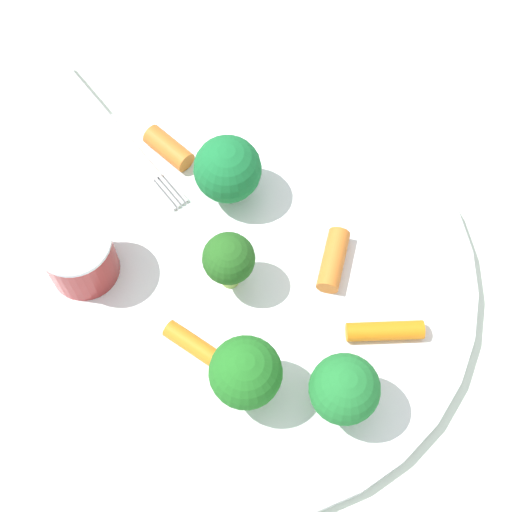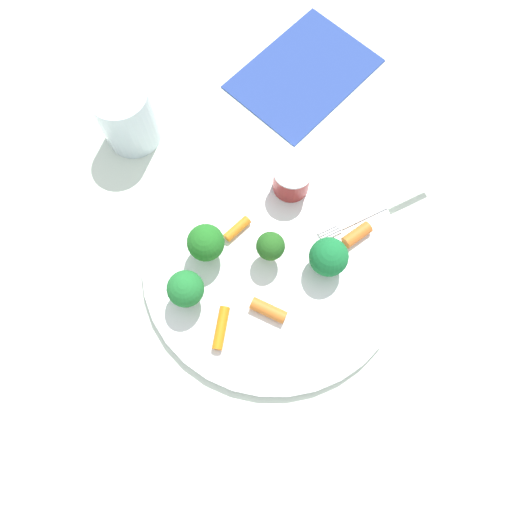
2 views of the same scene
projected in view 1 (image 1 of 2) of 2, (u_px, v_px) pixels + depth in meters
ground_plane at (238, 280)px, 0.53m from camera, size 2.40×2.40×0.00m
plate at (238, 277)px, 0.52m from camera, size 0.32×0.32×0.01m
sauce_cup at (79, 255)px, 0.50m from camera, size 0.05×0.05×0.04m
broccoli_floret_0 at (231, 261)px, 0.48m from camera, size 0.03×0.03×0.05m
broccoli_floret_1 at (246, 373)px, 0.45m from camera, size 0.04×0.04×0.06m
broccoli_floret_2 at (344, 389)px, 0.45m from camera, size 0.04×0.04×0.05m
broccoli_floret_3 at (228, 170)px, 0.52m from camera, size 0.05×0.05×0.05m
carrot_stick_0 at (191, 343)px, 0.49m from camera, size 0.04×0.01×0.01m
carrot_stick_1 at (385, 331)px, 0.49m from camera, size 0.04×0.04×0.01m
carrot_stick_2 at (333, 260)px, 0.51m from camera, size 0.03×0.04×0.01m
carrot_stick_3 at (169, 148)px, 0.55m from camera, size 0.04×0.02×0.02m
fork at (119, 132)px, 0.56m from camera, size 0.16×0.04×0.00m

